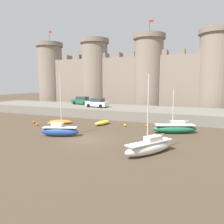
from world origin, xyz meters
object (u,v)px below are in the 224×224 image
object	(u,v)px
mooring_buoy_near_channel	(147,126)
mooring_buoy_mid_mud	(34,122)
rowboat_near_channel_right	(103,123)
sailboat_midflat_centre	(150,147)
car_quay_centre_east	(97,103)
car_quay_east	(82,101)
rowboat_midflat_right	(61,122)
sailboat_foreground_right	(60,131)
mooring_buoy_near_shore	(37,124)
sailboat_midflat_left	(175,128)
mooring_buoy_off_centre	(125,125)

from	to	relation	value
mooring_buoy_near_channel	mooring_buoy_mid_mud	size ratio (longest dim) A/B	0.91
rowboat_near_channel_right	sailboat_midflat_centre	bearing A→B (deg)	-47.73
car_quay_centre_east	car_quay_east	bearing A→B (deg)	146.85
mooring_buoy_near_channel	rowboat_midflat_right	bearing A→B (deg)	-168.36
mooring_buoy_mid_mud	sailboat_foreground_right	bearing A→B (deg)	-30.89
mooring_buoy_near_shore	car_quay_centre_east	distance (m)	12.40
sailboat_foreground_right	mooring_buoy_near_shore	size ratio (longest dim) A/B	17.65
mooring_buoy_near_channel	car_quay_east	distance (m)	19.12
sailboat_midflat_left	mooring_buoy_near_shore	bearing A→B (deg)	-171.53
sailboat_foreground_right	mooring_buoy_off_centre	bearing A→B (deg)	57.95
sailboat_midflat_centre	sailboat_midflat_left	size ratio (longest dim) A/B	1.24
rowboat_near_channel_right	car_quay_centre_east	size ratio (longest dim) A/B	0.75
rowboat_midflat_right	mooring_buoy_mid_mud	size ratio (longest dim) A/B	8.05
sailboat_foreground_right	sailboat_midflat_centre	xyz separation A→B (m)	(10.74, -2.13, -0.01)
rowboat_near_channel_right	mooring_buoy_mid_mud	distance (m)	10.23
rowboat_midflat_right	mooring_buoy_near_shore	world-z (taller)	rowboat_midflat_right
mooring_buoy_off_centre	sailboat_midflat_left	bearing A→B (deg)	-11.51
rowboat_near_channel_right	mooring_buoy_mid_mud	xyz separation A→B (m)	(-9.76, -3.04, -0.10)
mooring_buoy_off_centre	mooring_buoy_near_shore	size ratio (longest dim) A/B	0.99
rowboat_near_channel_right	mooring_buoy_near_channel	size ratio (longest dim) A/B	8.00
sailboat_midflat_centre	mooring_buoy_off_centre	world-z (taller)	sailboat_midflat_centre
mooring_buoy_off_centre	mooring_buoy_mid_mud	xyz separation A→B (m)	(-13.17, -3.10, 0.02)
sailboat_midflat_centre	car_quay_centre_east	distance (m)	22.48
rowboat_near_channel_right	sailboat_midflat_left	bearing A→B (deg)	-7.42
mooring_buoy_near_channel	sailboat_midflat_left	bearing A→B (deg)	-28.34
sailboat_midflat_centre	rowboat_midflat_right	bearing A→B (deg)	151.09
mooring_buoy_off_centre	car_quay_centre_east	xyz separation A→B (m)	(-8.06, 7.54, 2.14)
sailboat_foreground_right	mooring_buoy_off_centre	size ratio (longest dim) A/B	17.91
sailboat_foreground_right	car_quay_east	world-z (taller)	sailboat_foreground_right
rowboat_near_channel_right	car_quay_centre_east	world-z (taller)	car_quay_centre_east
sailboat_foreground_right	car_quay_centre_east	bearing A→B (deg)	101.16
mooring_buoy_near_channel	car_quay_centre_east	xyz separation A→B (m)	(-10.88, 6.79, 2.14)
sailboat_midflat_centre	rowboat_near_channel_right	xyz separation A→B (m)	(-9.15, 10.07, -0.32)
rowboat_midflat_right	car_quay_east	world-z (taller)	car_quay_east
sailboat_midflat_left	mooring_buoy_near_channel	bearing A→B (deg)	151.66
mooring_buoy_near_shore	sailboat_midflat_centre	bearing A→B (deg)	-18.97
mooring_buoy_off_centre	sailboat_foreground_right	bearing A→B (deg)	-122.05
sailboat_foreground_right	mooring_buoy_off_centre	distance (m)	9.43
sailboat_foreground_right	rowboat_near_channel_right	distance (m)	8.10
sailboat_midflat_centre	mooring_buoy_near_shore	distance (m)	18.43
sailboat_midflat_left	car_quay_centre_east	world-z (taller)	sailboat_midflat_left
sailboat_foreground_right	mooring_buoy_off_centre	world-z (taller)	sailboat_foreground_right
sailboat_midflat_centre	sailboat_midflat_left	bearing A→B (deg)	83.27
car_quay_east	sailboat_midflat_left	bearing A→B (deg)	-31.57
sailboat_midflat_left	mooring_buoy_near_channel	size ratio (longest dim) A/B	13.71
rowboat_near_channel_right	mooring_buoy_near_channel	bearing A→B (deg)	7.37
sailboat_midflat_left	car_quay_east	distance (m)	23.55
sailboat_foreground_right	rowboat_near_channel_right	size ratio (longest dim) A/B	2.18
sailboat_midflat_left	mooring_buoy_near_shore	size ratio (longest dim) A/B	13.85
sailboat_midflat_left	rowboat_near_channel_right	size ratio (longest dim) A/B	1.71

